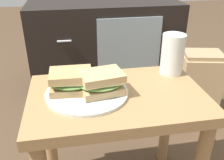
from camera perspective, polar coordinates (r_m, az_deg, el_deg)
name	(u,v)px	position (r m, az deg, el deg)	size (l,w,h in m)	color
side_table	(117,117)	(0.84, 1.18, -8.41)	(0.56, 0.36, 0.46)	#A37A4C
tv_cabinet	(105,45)	(1.73, -1.71, 8.05)	(0.96, 0.46, 0.58)	black
plate	(87,93)	(0.79, -5.71, -2.88)	(0.26, 0.26, 0.01)	silver
sandwich_front	(71,81)	(0.79, -9.26, -0.24)	(0.15, 0.12, 0.07)	tan
sandwich_back	(102,82)	(0.77, -2.32, -0.56)	(0.15, 0.12, 0.07)	tan
beer_glass	(172,55)	(0.93, 13.60, 5.60)	(0.08, 0.08, 0.15)	silver
paper_bag	(198,85)	(1.49, 19.03, -1.10)	(0.24, 0.22, 0.39)	tan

